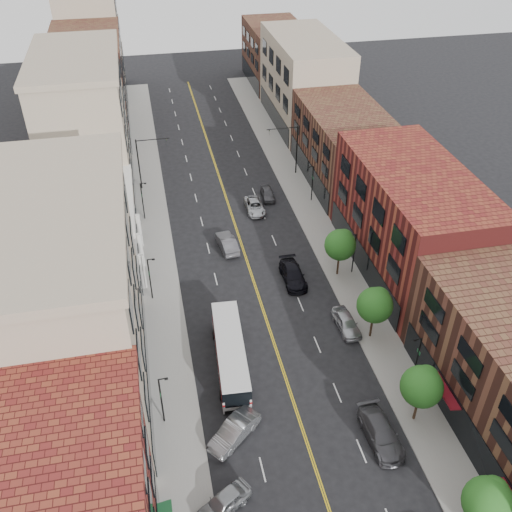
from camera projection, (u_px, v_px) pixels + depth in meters
ground at (320, 483)px, 42.71m from camera, size 220.00×220.00×0.00m
sidewalk_left at (155, 239)px, 68.69m from camera, size 4.00×110.00×0.15m
sidewalk_right at (315, 221)px, 72.00m from camera, size 4.00×110.00×0.15m
bldg_l_tanoffice at (72, 311)px, 44.87m from camera, size 10.00×22.00×18.00m
bldg_l_white at (89, 238)px, 62.05m from camera, size 10.00×14.00×8.00m
bldg_l_far_a at (86, 132)px, 72.55m from camera, size 10.00×20.00×18.00m
bldg_l_far_b at (92, 89)px, 89.26m from camera, size 10.00×20.00×15.00m
bldg_l_far_c at (92, 41)px, 102.02m from camera, size 10.00×16.00×20.00m
bldg_r_mid at (410, 221)px, 60.97m from camera, size 10.00×22.00×12.00m
bldg_r_far_a at (345, 147)px, 78.17m from camera, size 10.00×20.00×10.00m
bldg_r_far_b at (304, 81)px, 93.60m from camera, size 10.00×22.00×14.00m
bldg_r_far_c at (276, 55)px, 110.30m from camera, size 10.00×18.00×11.00m
tree_r_0 at (489, 501)px, 37.15m from camera, size 3.40×3.40×5.59m
tree_r_1 at (422, 385)px, 45.05m from camera, size 3.40×3.40×5.59m
tree_r_2 at (376, 304)px, 52.96m from camera, size 3.40×3.40×5.59m
tree_r_3 at (341, 244)px, 60.87m from camera, size 3.40×3.40×5.59m
lamp_l_1 at (162, 398)px, 45.47m from camera, size 0.81×0.55×5.05m
lamp_l_2 at (150, 277)px, 58.13m from camera, size 0.81×0.55×5.05m
lamp_l_3 at (143, 199)px, 70.78m from camera, size 0.81×0.55×5.05m
lamp_r_1 at (417, 357)px, 49.10m from camera, size 0.81×0.55×5.05m
lamp_r_2 at (354, 251)px, 61.76m from camera, size 0.81×0.55×5.05m
lamp_r_3 at (312, 181)px, 74.41m from camera, size 0.81×0.55×5.05m
signal_mast_left at (144, 158)px, 76.23m from camera, size 4.49×0.18×7.20m
signal_mast_right at (292, 144)px, 79.64m from camera, size 4.49×0.18×7.20m
city_bus at (230, 352)px, 51.31m from camera, size 3.27×11.40×2.90m
car_angle_a at (224, 503)px, 40.63m from camera, size 4.68×3.76×1.50m
car_angle_b at (234, 431)px, 45.49m from camera, size 4.89×4.55×1.63m
car_parked_mid at (381, 433)px, 45.33m from camera, size 2.55×5.76×1.64m
car_parked_far at (346, 323)px, 55.80m from camera, size 2.06×4.62×1.54m
car_lane_behind at (227, 243)px, 66.82m from camera, size 2.30×5.17×1.65m
car_lane_a at (293, 275)px, 61.92m from camera, size 2.25×5.52×1.60m
car_lane_b at (255, 206)px, 73.79m from camera, size 2.35×4.95×1.37m
car_lane_c at (268, 194)px, 76.43m from camera, size 1.81×4.06×1.35m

